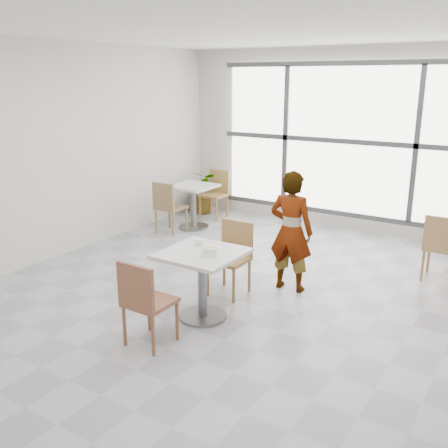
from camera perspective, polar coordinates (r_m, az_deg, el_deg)
The scene contains 16 objects.
floor at distance 5.97m, azimuth 1.57°, elevation -8.57°, with size 7.00×7.00×0.00m, color #9E9EA5.
ceiling at distance 5.45m, azimuth 1.83°, elevation 21.44°, with size 7.00×7.00×0.00m, color white.
wall_back at distance 8.67m, azimuth 13.84°, elevation 9.10°, with size 6.00×6.00×0.00m, color silver.
wall_left at distance 7.49m, azimuth -18.57°, elevation 7.68°, with size 7.00×7.00×0.00m, color silver.
window at distance 8.61m, azimuth 13.70°, elevation 9.06°, with size 4.60×0.07×2.52m.
main_table at distance 5.37m, azimuth -2.47°, elevation -5.44°, with size 0.80×0.80×0.75m.
chair_near at distance 4.87m, azimuth -9.01°, elevation -8.29°, with size 0.42×0.42×0.87m.
chair_far at distance 6.02m, azimuth 0.96°, elevation -3.22°, with size 0.42×0.42×0.87m.
oatmeal_bowl at distance 5.19m, azimuth -1.63°, elevation -3.01°, with size 0.21×0.21×0.10m.
coffee_cup at distance 5.50m, azimuth -2.92°, elevation -2.07°, with size 0.16×0.13×0.07m.
person at distance 6.08m, azimuth 7.57°, elevation -0.83°, with size 0.54×0.35×1.47m, color black.
bg_table_left at distance 8.65m, azimuth -3.50°, elevation 2.70°, with size 0.70×0.70×0.75m.
bg_chair_left_near at distance 8.35m, azimuth -6.38°, elevation 2.22°, with size 0.42×0.42×0.87m.
bg_chair_left_far at distance 9.32m, azimuth -0.91°, elevation 3.79°, with size 0.42×0.42×0.87m.
bg_chair_right_near at distance 6.88m, azimuth 23.37°, elevation -2.08°, with size 0.42×0.42×0.87m.
plant_left at distance 9.65m, azimuth -2.33°, elevation 3.65°, with size 0.74×0.64×0.82m, color #548C3C.
Camera 1 is at (2.79, -4.65, 2.50)m, focal length 40.52 mm.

